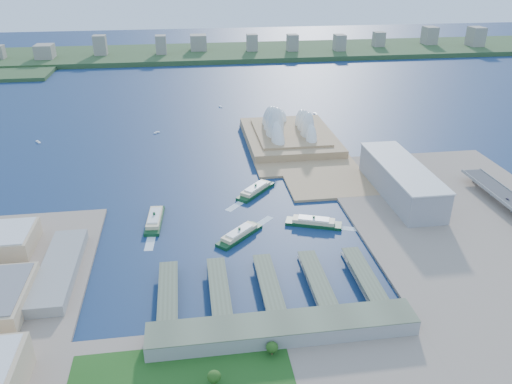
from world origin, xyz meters
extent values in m
plane|color=#0E2341|center=(0.00, 0.00, 0.00)|extent=(3000.00, 3000.00, 0.00)
cube|color=gray|center=(240.00, -50.00, 1.50)|extent=(240.00, 500.00, 3.00)
cube|color=#A5835A|center=(107.50, 260.00, 1.50)|extent=(135.00, 220.00, 3.00)
cube|color=#2D4926|center=(0.00, 980.00, 6.00)|extent=(2200.00, 260.00, 12.00)
cube|color=gray|center=(195.00, 80.00, 20.50)|extent=(45.00, 155.00, 35.00)
cube|color=gray|center=(15.00, -135.00, 9.00)|extent=(200.00, 28.00, 12.00)
imported|color=slate|center=(296.00, 27.30, 15.55)|extent=(1.97, 4.83, 1.40)
camera|label=1|loc=(-45.39, -415.17, 261.03)|focal=35.00mm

